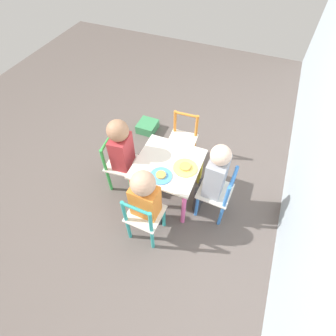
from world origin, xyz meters
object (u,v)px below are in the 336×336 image
(chair_teal, at_px, (144,217))
(child_back, at_px, (214,176))
(plate_right, at_px, (161,176))
(child_right, at_px, (146,197))
(plate_back, at_px, (185,167))
(storage_bin, at_px, (147,126))
(chair_orange, at_px, (183,141))
(kids_table, at_px, (168,168))
(child_front, at_px, (123,150))
(chair_green, at_px, (120,165))
(chair_blue, at_px, (217,194))

(chair_teal, bearing_deg, child_back, -131.05)
(plate_right, bearing_deg, child_right, -3.77)
(plate_back, height_order, storage_bin, plate_back)
(chair_orange, relative_size, storage_bin, 2.51)
(kids_table, distance_m, plate_back, 0.17)
(child_right, bearing_deg, child_front, -40.84)
(chair_teal, bearing_deg, chair_orange, -87.08)
(chair_green, relative_size, plate_back, 2.78)
(chair_teal, height_order, plate_back, chair_teal)
(child_right, distance_m, storage_bin, 1.30)
(kids_table, distance_m, child_back, 0.40)
(child_right, bearing_deg, plate_right, -91.45)
(chair_green, bearing_deg, plate_back, -91.46)
(chair_green, distance_m, plate_right, 0.49)
(kids_table, relative_size, child_back, 0.66)
(kids_table, height_order, child_right, child_right)
(kids_table, relative_size, storage_bin, 2.43)
(child_right, height_order, storage_bin, child_right)
(chair_blue, xyz_separation_m, chair_teal, (0.42, -0.46, 0.00))
(chair_teal, height_order, plate_right, chair_teal)
(child_front, relative_size, plate_right, 4.48)
(chair_green, distance_m, child_front, 0.22)
(plate_back, bearing_deg, storage_bin, -136.27)
(child_front, bearing_deg, chair_teal, -143.84)
(chair_green, xyz_separation_m, child_front, (-0.01, 0.06, 0.21))
(kids_table, bearing_deg, plate_back, 90.00)
(kids_table, bearing_deg, chair_blue, 87.16)
(chair_blue, bearing_deg, child_front, -85.96)
(chair_teal, bearing_deg, storage_bin, -63.43)
(chair_green, xyz_separation_m, child_right, (0.34, 0.43, 0.20))
(kids_table, relative_size, child_right, 0.70)
(child_back, height_order, storage_bin, child_back)
(chair_teal, relative_size, chair_green, 1.00)
(chair_orange, relative_size, plate_right, 3.11)
(chair_green, relative_size, chair_orange, 1.00)
(chair_green, bearing_deg, plate_right, -108.86)
(plate_back, relative_size, storage_bin, 0.90)
(child_front, bearing_deg, child_back, -94.35)
(chair_blue, height_order, child_right, child_right)
(kids_table, relative_size, plate_right, 3.02)
(chair_orange, height_order, child_right, child_right)
(child_back, height_order, child_front, child_back)
(chair_green, height_order, child_back, child_back)
(chair_green, xyz_separation_m, chair_orange, (-0.49, 0.42, 0.00))
(child_right, xyz_separation_m, plate_back, (-0.39, 0.16, -0.02))
(kids_table, xyz_separation_m, child_front, (0.04, -0.38, 0.11))
(chair_teal, distance_m, chair_orange, 0.89)
(chair_green, distance_m, plate_back, 0.62)
(storage_bin, bearing_deg, child_front, 11.89)
(child_right, xyz_separation_m, plate_right, (-0.24, 0.02, -0.02))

